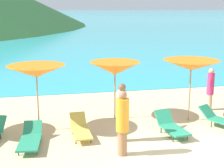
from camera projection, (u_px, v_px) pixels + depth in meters
The scene contains 12 objects.
ground_plane at pixel (117, 84), 18.68m from camera, with size 50.00×100.00×0.30m, color beige.
ocean_water at pixel (48, 13), 226.36m from camera, with size 650.00×440.00×0.02m, color #2DADBC.
umbrella_1 at pixel (36, 71), 10.86m from camera, with size 1.97×1.97×2.26m.
umbrella_2 at pixel (115, 68), 12.11m from camera, with size 1.94×1.94×2.17m.
umbrella_3 at pixel (191, 65), 11.85m from camera, with size 2.07×2.07×2.27m.
lounge_chair_2 at pixel (80, 129), 10.75m from camera, with size 0.59×1.64×0.59m.
lounge_chair_3 at pixel (30, 138), 9.99m from camera, with size 0.76×1.75×0.54m.
lounge_chair_5 at pixel (171, 126), 10.89m from camera, with size 0.78×1.60×0.66m.
lounge_chair_6 at pixel (221, 119), 11.50m from camera, with size 1.26×1.72×0.65m.
beachgoer_0 at pixel (122, 122), 9.21m from camera, with size 0.36×0.36×1.88m.
beachgoer_1 at pixel (210, 88), 13.37m from camera, with size 0.29×0.29×1.73m.
beachgoer_3 at pixel (122, 111), 10.18m from camera, with size 0.31×0.31×1.86m.
Camera 1 is at (-3.96, -7.75, 4.12)m, focal length 52.94 mm.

